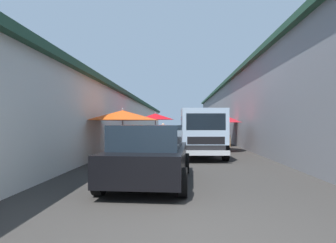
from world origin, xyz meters
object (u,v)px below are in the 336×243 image
Objects in this scene: fruit_stall_near_left at (155,121)px; plastic_stool at (196,142)px; delivery_truck at (201,134)px; vendor_by_crates at (163,132)px; fruit_stall_far_left at (215,120)px; parked_scooter at (157,140)px; fruit_stall_far_right at (220,120)px; hatchback_car at (150,153)px; vendor_in_shade at (222,131)px; fruit_stall_mid_lane at (123,120)px.

fruit_stall_near_left is 3.19m from plastic_stool.
delivery_truck reaches higher than vendor_by_crates.
fruit_stall_far_left reaches higher than parked_scooter.
fruit_stall_far_right reaches higher than vendor_by_crates.
vendor_by_crates is 0.90× the size of parked_scooter.
delivery_truck reaches higher than hatchback_car.
fruit_stall_near_left is 0.55× the size of hatchback_car.
delivery_truck is 9.43m from vendor_in_shade.
vendor_in_shade is 3.76× the size of plastic_stool.
parked_scooter is at bearing 100.53° from fruit_stall_far_right.
fruit_stall_far_right reaches higher than parked_scooter.
fruit_stall_near_left is 3.50m from vendor_by_crates.
plastic_stool is (5.79, -0.14, -0.71)m from delivery_truck.
plastic_stool is (-0.07, -2.51, -0.12)m from parked_scooter.
fruit_stall_mid_lane is 6.67× the size of plastic_stool.
fruit_stall_far_right reaches higher than hatchback_car.
fruit_stall_mid_lane reaches higher than vendor_by_crates.
fruit_stall_far_right reaches higher than plastic_stool.
fruit_stall_far_right is at bearing -105.61° from vendor_by_crates.
fruit_stall_far_left is at bearing -162.40° from plastic_stool.
fruit_stall_mid_lane is 11.33m from vendor_in_shade.
fruit_stall_mid_lane is at bearing 20.84° from hatchback_car.
delivery_truck is 3.05× the size of vendor_in_shade.
fruit_stall_mid_lane is 1.73× the size of parked_scooter.
vendor_in_shade is at bearing -13.86° from delivery_truck.
fruit_stall_far_left is 3.11m from plastic_stool.
fruit_stall_far_right is at bearing -12.86° from fruit_stall_far_left.
fruit_stall_far_left reaches higher than hatchback_car.
fruit_stall_far_right is (3.51, -0.80, 0.02)m from fruit_stall_far_left.
parked_scooter is 2.51m from plastic_stool.
fruit_stall_far_right is (2.30, -4.15, 0.04)m from fruit_stall_near_left.
fruit_stall_far_right is at bearing -16.87° from hatchback_car.
fruit_stall_far_left is at bearing 167.14° from fruit_stall_far_right.
vendor_in_shade is (9.15, -2.26, -0.10)m from delivery_truck.
fruit_stall_near_left is at bearing 120.25° from plastic_stool.
delivery_truck reaches higher than plastic_stool.
parked_scooter is at bearing 3.74° from hatchback_car.
fruit_stall_near_left reaches higher than delivery_truck.
hatchback_car is at bearing 163.13° from fruit_stall_far_right.
vendor_in_shade is (4.82, -4.61, -0.72)m from fruit_stall_near_left.
vendor_by_crates is 3.48× the size of plastic_stool.
hatchback_car is at bearing 160.75° from delivery_truck.
fruit_stall_near_left is (5.07, -0.85, 0.03)m from fruit_stall_mid_lane.
fruit_stall_far_right is 2.31m from plastic_stool.
fruit_stall_near_left is at bearing 70.10° from fruit_stall_far_left.
fruit_stall_mid_lane reaches higher than delivery_truck.
hatchback_car is at bearing -159.16° from fruit_stall_mid_lane.
fruit_stall_near_left is at bearing 28.56° from delivery_truck.
fruit_stall_mid_lane reaches higher than plastic_stool.
hatchback_car is at bearing -176.26° from parked_scooter.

